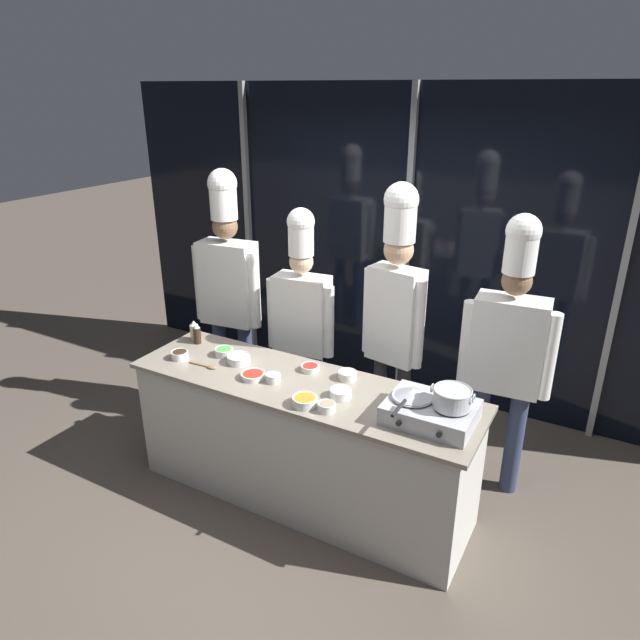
% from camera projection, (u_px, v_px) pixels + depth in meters
% --- Properties ---
extents(ground_plane, '(24.00, 24.00, 0.00)m').
position_uv_depth(ground_plane, '(303.00, 495.00, 4.00)').
color(ground_plane, brown).
extents(window_wall_back, '(5.91, 0.09, 2.70)m').
position_uv_depth(window_wall_back, '(408.00, 248.00, 4.96)').
color(window_wall_back, black).
rests_on(window_wall_back, ground_plane).
extents(demo_counter, '(2.35, 0.67, 0.89)m').
position_uv_depth(demo_counter, '(302.00, 441.00, 3.83)').
color(demo_counter, beige).
rests_on(demo_counter, ground_plane).
extents(portable_stove, '(0.50, 0.40, 0.12)m').
position_uv_depth(portable_stove, '(431.00, 412.00, 3.23)').
color(portable_stove, '#B2B5BA').
rests_on(portable_stove, demo_counter).
extents(frying_pan, '(0.25, 0.43, 0.05)m').
position_uv_depth(frying_pan, '(412.00, 393.00, 3.25)').
color(frying_pan, '#ADAFB5').
rests_on(frying_pan, portable_stove).
extents(stock_pot, '(0.24, 0.22, 0.11)m').
position_uv_depth(stock_pot, '(452.00, 398.00, 3.13)').
color(stock_pot, '#B7BABF').
rests_on(stock_pot, portable_stove).
extents(squeeze_bottle_oil, '(0.06, 0.06, 0.15)m').
position_uv_depth(squeeze_bottle_oil, '(194.00, 331.00, 4.26)').
color(squeeze_bottle_oil, beige).
rests_on(squeeze_bottle_oil, demo_counter).
extents(squeeze_bottle_soy, '(0.06, 0.06, 0.16)m').
position_uv_depth(squeeze_bottle_soy, '(197.00, 334.00, 4.20)').
color(squeeze_bottle_soy, '#332319').
rests_on(squeeze_bottle_soy, demo_counter).
extents(prep_bowl_rice, '(0.14, 0.14, 0.06)m').
position_uv_depth(prep_bowl_rice, '(341.00, 393.00, 3.48)').
color(prep_bowl_rice, white).
rests_on(prep_bowl_rice, demo_counter).
extents(prep_bowl_carrots, '(0.16, 0.16, 0.06)m').
position_uv_depth(prep_bowl_carrots, '(305.00, 400.00, 3.40)').
color(prep_bowl_carrots, white).
rests_on(prep_bowl_carrots, demo_counter).
extents(prep_bowl_noodles, '(0.12, 0.12, 0.05)m').
position_uv_depth(prep_bowl_noodles, '(347.00, 375.00, 3.70)').
color(prep_bowl_noodles, white).
rests_on(prep_bowl_noodles, demo_counter).
extents(prep_bowl_soy_glaze, '(0.12, 0.12, 0.06)m').
position_uv_depth(prep_bowl_soy_glaze, '(180.00, 354.00, 3.98)').
color(prep_bowl_soy_glaze, white).
rests_on(prep_bowl_soy_glaze, demo_counter).
extents(prep_bowl_garlic, '(0.09, 0.09, 0.06)m').
position_uv_depth(prep_bowl_garlic, '(273.00, 377.00, 3.66)').
color(prep_bowl_garlic, white).
rests_on(prep_bowl_garlic, demo_counter).
extents(prep_bowl_chili_flakes, '(0.16, 0.16, 0.04)m').
position_uv_depth(prep_bowl_chili_flakes, '(253.00, 375.00, 3.72)').
color(prep_bowl_chili_flakes, white).
rests_on(prep_bowl_chili_flakes, demo_counter).
extents(prep_bowl_bell_pepper, '(0.13, 0.13, 0.04)m').
position_uv_depth(prep_bowl_bell_pepper, '(310.00, 367.00, 3.82)').
color(prep_bowl_bell_pepper, white).
rests_on(prep_bowl_bell_pepper, demo_counter).
extents(prep_bowl_mushrooms, '(0.11, 0.11, 0.05)m').
position_uv_depth(prep_bowl_mushrooms, '(327.00, 406.00, 3.34)').
color(prep_bowl_mushrooms, white).
rests_on(prep_bowl_mushrooms, demo_counter).
extents(prep_bowl_scallions, '(0.13, 0.13, 0.05)m').
position_uv_depth(prep_bowl_scallions, '(224.00, 351.00, 4.03)').
color(prep_bowl_scallions, white).
rests_on(prep_bowl_scallions, demo_counter).
extents(prep_bowl_chicken, '(0.16, 0.16, 0.06)m').
position_uv_depth(prep_bowl_chicken, '(238.00, 358.00, 3.92)').
color(prep_bowl_chicken, white).
rests_on(prep_bowl_chicken, demo_counter).
extents(serving_spoon_slotted, '(0.22, 0.05, 0.02)m').
position_uv_depth(serving_spoon_slotted, '(208.00, 366.00, 3.87)').
color(serving_spoon_slotted, olive).
rests_on(serving_spoon_slotted, demo_counter).
extents(chef_head, '(0.59, 0.28, 2.08)m').
position_uv_depth(chef_head, '(228.00, 280.00, 4.60)').
color(chef_head, '#2D3856').
rests_on(chef_head, ground_plane).
extents(chef_sous, '(0.55, 0.26, 1.86)m').
position_uv_depth(chef_sous, '(302.00, 313.00, 4.33)').
color(chef_sous, '#2D3856').
rests_on(chef_sous, ground_plane).
extents(chef_line, '(0.48, 0.25, 2.10)m').
position_uv_depth(chef_line, '(396.00, 303.00, 3.91)').
color(chef_line, '#232326').
rests_on(chef_line, ground_plane).
extents(chef_pastry, '(0.60, 0.27, 1.96)m').
position_uv_depth(chef_pastry, '(508.00, 344.00, 3.69)').
color(chef_pastry, '#2D3856').
rests_on(chef_pastry, ground_plane).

